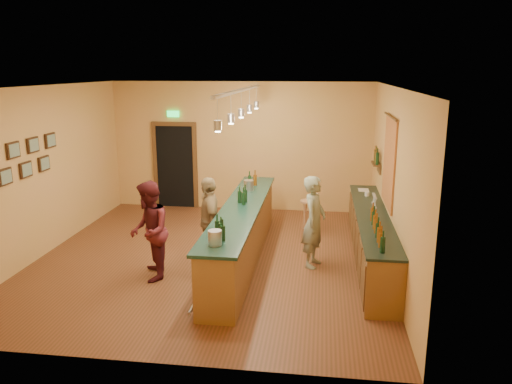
# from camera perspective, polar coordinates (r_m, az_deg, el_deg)

# --- Properties ---
(floor) EXTENTS (7.00, 7.00, 0.00)m
(floor) POSITION_cam_1_polar(r_m,az_deg,el_deg) (9.61, -5.09, -7.53)
(floor) COLOR #563218
(floor) RESTS_ON ground
(ceiling) EXTENTS (6.50, 7.00, 0.02)m
(ceiling) POSITION_cam_1_polar(r_m,az_deg,el_deg) (8.94, -5.53, 11.91)
(ceiling) COLOR silver
(ceiling) RESTS_ON wall_back
(wall_back) EXTENTS (6.50, 0.02, 3.20)m
(wall_back) POSITION_cam_1_polar(r_m,az_deg,el_deg) (12.52, -1.75, 5.19)
(wall_back) COLOR gold
(wall_back) RESTS_ON floor
(wall_front) EXTENTS (6.50, 0.02, 3.20)m
(wall_front) POSITION_cam_1_polar(r_m,az_deg,el_deg) (5.90, -12.84, -5.30)
(wall_front) COLOR gold
(wall_front) RESTS_ON floor
(wall_left) EXTENTS (0.02, 7.00, 3.20)m
(wall_left) POSITION_cam_1_polar(r_m,az_deg,el_deg) (10.35, -23.14, 2.20)
(wall_left) COLOR gold
(wall_left) RESTS_ON floor
(wall_right) EXTENTS (0.02, 7.00, 3.20)m
(wall_right) POSITION_cam_1_polar(r_m,az_deg,el_deg) (9.00, 15.31, 1.21)
(wall_right) COLOR gold
(wall_right) RESTS_ON floor
(doorway) EXTENTS (1.15, 0.09, 2.48)m
(doorway) POSITION_cam_1_polar(r_m,az_deg,el_deg) (12.96, -9.21, 3.19)
(doorway) COLOR black
(doorway) RESTS_ON wall_back
(tapestry) EXTENTS (0.03, 1.40, 1.60)m
(tapestry) POSITION_cam_1_polar(r_m,az_deg,el_deg) (9.34, 14.98, 3.25)
(tapestry) COLOR #A62B21
(tapestry) RESTS_ON wall_right
(bottle_shelf) EXTENTS (0.17, 0.55, 0.54)m
(bottle_shelf) POSITION_cam_1_polar(r_m,az_deg,el_deg) (10.83, 13.65, 3.77)
(bottle_shelf) COLOR #4D2917
(bottle_shelf) RESTS_ON wall_right
(picture_grid) EXTENTS (0.06, 2.20, 0.70)m
(picture_grid) POSITION_cam_1_polar(r_m,az_deg,el_deg) (9.65, -25.36, 3.31)
(picture_grid) COLOR #382111
(picture_grid) RESTS_ON wall_left
(back_counter) EXTENTS (0.60, 4.55, 1.27)m
(back_counter) POSITION_cam_1_polar(r_m,az_deg,el_deg) (9.44, 13.05, -5.10)
(back_counter) COLOR brown
(back_counter) RESTS_ON floor
(tasting_bar) EXTENTS (0.73, 5.10, 1.38)m
(tasting_bar) POSITION_cam_1_polar(r_m,az_deg,el_deg) (9.29, -1.62, -4.26)
(tasting_bar) COLOR brown
(tasting_bar) RESTS_ON floor
(pendant_track) EXTENTS (0.11, 4.60, 0.50)m
(pendant_track) POSITION_cam_1_polar(r_m,az_deg,el_deg) (8.84, -1.71, 10.53)
(pendant_track) COLOR silver
(pendant_track) RESTS_ON ceiling
(bartender) EXTENTS (0.54, 0.69, 1.67)m
(bartender) POSITION_cam_1_polar(r_m,az_deg,el_deg) (9.01, 6.65, -3.40)
(bartender) COLOR gray
(bartender) RESTS_ON floor
(customer_a) EXTENTS (0.86, 0.98, 1.70)m
(customer_a) POSITION_cam_1_polar(r_m,az_deg,el_deg) (8.59, -12.11, -4.39)
(customer_a) COLOR #59191E
(customer_a) RESTS_ON floor
(customer_b) EXTENTS (0.69, 1.04, 1.64)m
(customer_b) POSITION_cam_1_polar(r_m,az_deg,el_deg) (9.06, -5.35, -3.37)
(customer_b) COLOR #997A51
(customer_b) RESTS_ON floor
(bar_stool) EXTENTS (0.35, 0.35, 0.71)m
(bar_stool) POSITION_cam_1_polar(r_m,az_deg,el_deg) (10.95, 5.97, -1.71)
(bar_stool) COLOR #9C7346
(bar_stool) RESTS_ON floor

